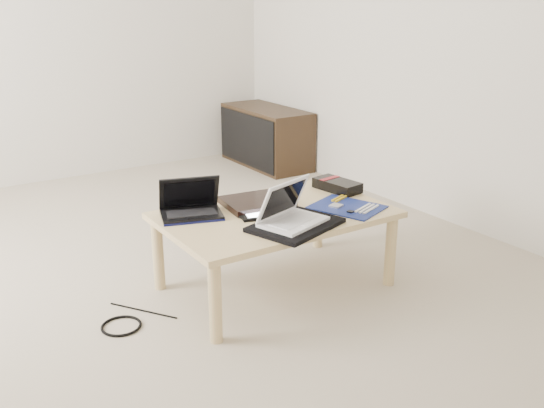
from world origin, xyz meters
TOP-DOWN VIEW (x-y plane):
  - ground at (0.00, 0.00)m, footprint 4.00×4.00m
  - coffee_table at (0.52, -0.58)m, footprint 1.10×0.70m
  - media_cabinet at (1.77, 1.45)m, footprint 0.41×0.90m
  - book at (0.50, -0.45)m, footprint 0.35×0.31m
  - netbook at (0.16, -0.40)m, footprint 0.34×0.29m
  - tablet at (0.48, -0.57)m, footprint 0.31×0.27m
  - remote at (0.61, -0.47)m, footprint 0.12×0.22m
  - neoprene_sleeve at (0.49, -0.81)m, footprint 0.47×0.40m
  - white_laptop at (0.47, -0.78)m, footprint 0.34×0.29m
  - motherboard at (0.86, -0.73)m, footprint 0.36×0.40m
  - gpu_box at (1.00, -0.47)m, footprint 0.16×0.28m
  - cable_coil at (0.38, -0.56)m, footprint 0.12×0.12m
  - floor_cable_coil at (-0.28, -0.55)m, footprint 0.21×0.21m
  - floor_cable_trail at (-0.14, -0.47)m, footprint 0.21×0.31m

SIDE VIEW (x-z plane):
  - ground at x=0.00m, z-range 0.00..0.00m
  - floor_cable_trail at x=-0.14m, z-range 0.00..0.01m
  - floor_cable_coil at x=-0.28m, z-range 0.00..0.01m
  - media_cabinet at x=1.77m, z-range 0.00..0.50m
  - coffee_table at x=0.52m, z-range 0.15..0.55m
  - motherboard at x=0.86m, z-range 0.40..0.41m
  - cable_coil at x=0.38m, z-range 0.40..0.41m
  - tablet at x=0.48m, z-range 0.40..0.41m
  - remote at x=0.61m, z-range 0.40..0.42m
  - neoprene_sleeve at x=0.49m, z-range 0.40..0.42m
  - book at x=0.50m, z-range 0.40..0.43m
  - gpu_box at x=1.00m, z-range 0.40..0.46m
  - netbook at x=0.16m, z-range 0.35..0.54m
  - white_laptop at x=0.47m, z-range 0.36..0.56m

